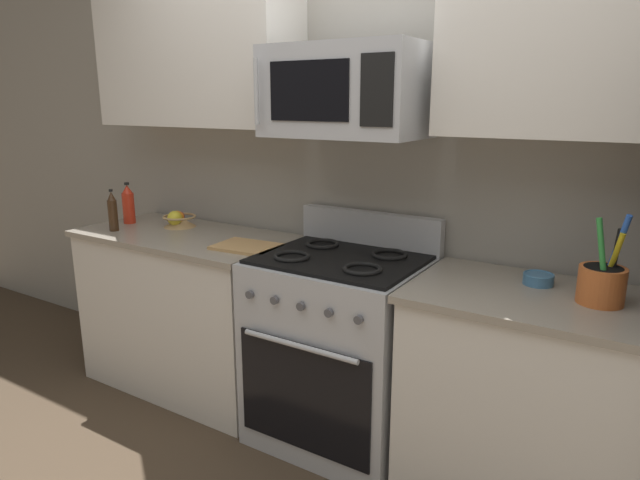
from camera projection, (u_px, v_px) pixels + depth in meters
wall_back at (380, 167)px, 2.78m from camera, size 8.00×0.10×2.60m
counter_left at (189, 310)px, 3.18m from camera, size 1.23×0.64×0.91m
range_oven at (340, 347)px, 2.66m from camera, size 0.76×0.68×1.09m
counter_right at (527, 401)px, 2.22m from camera, size 0.95×0.64×0.91m
microwave at (346, 92)px, 2.39m from camera, size 0.69×0.44×0.39m
upper_cabinets_left at (196, 60)px, 2.98m from camera, size 1.22×0.34×0.70m
upper_cabinets_right at (573, 41)px, 2.01m from camera, size 0.94×0.34×0.70m
utensil_crock at (602, 282)px, 2.00m from camera, size 0.16×0.16×0.34m
fruit_basket at (179, 220)px, 3.22m from camera, size 0.19×0.19×0.10m
cutting_board at (247, 247)px, 2.76m from camera, size 0.34×0.26×0.02m
bottle_soy at (113, 212)px, 3.11m from camera, size 0.05×0.05×0.24m
bottle_hot_sauce at (128, 204)px, 3.30m from camera, size 0.07×0.07×0.25m
prep_bowl at (538, 279)px, 2.21m from camera, size 0.12×0.12×0.05m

